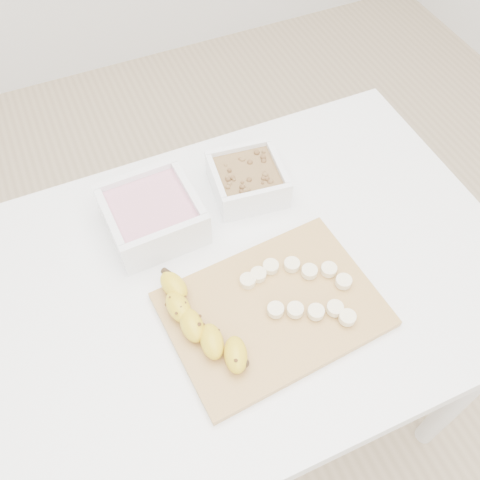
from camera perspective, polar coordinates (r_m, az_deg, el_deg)
name	(u,v)px	position (r m, az deg, el deg)	size (l,w,h in m)	color
ground	(244,405)	(1.67, 0.43, -17.17)	(3.50, 3.50, 0.00)	#C6AD89
table	(246,297)	(1.07, 0.65, -6.05)	(1.00, 0.70, 0.75)	white
bowl_yogurt	(152,214)	(1.03, -9.35, 2.74)	(0.18, 0.18, 0.08)	white
bowl_granola	(247,179)	(1.08, 0.79, 6.51)	(0.16, 0.16, 0.07)	white
cutting_board	(273,309)	(0.94, 3.51, -7.40)	(0.36, 0.26, 0.01)	tan
banana	(202,324)	(0.90, -4.09, -8.88)	(0.06, 0.22, 0.04)	gold
banana_slices	(301,288)	(0.95, 6.56, -5.15)	(0.18, 0.18, 0.02)	#FAEBBA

